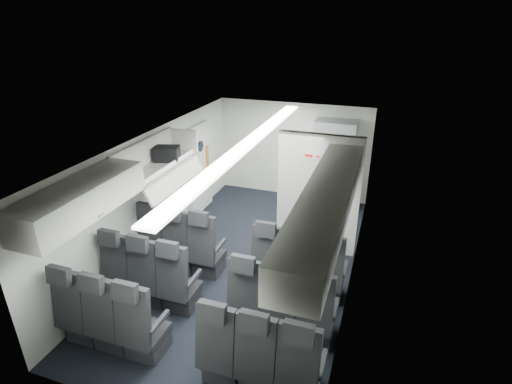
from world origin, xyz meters
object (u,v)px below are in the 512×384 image
Objects in this scene: boarding_door at (199,169)px; flight_attendant at (297,184)px; seat_row_mid at (213,294)px; galley_unit at (333,164)px; seat_row_front at (237,259)px; carry_on_bag at (167,154)px; seat_row_rear at (181,341)px.

boarding_door is 1.16× the size of flight_attendant.
seat_row_mid is 4.30m from galley_unit.
seat_row_front is 2.06m from carry_on_bag.
flight_attendant reaches higher than seat_row_mid.
flight_attendant is (0.39, 3.20, 0.40)m from seat_row_mid.
galley_unit is 3.69m from carry_on_bag.
seat_row_rear is (0.00, -0.90, 0.00)m from seat_row_mid.
galley_unit reaches higher than flight_attendant.
seat_row_front is 1.00× the size of seat_row_mid.
seat_row_front is 1.80m from seat_row_rear.
seat_row_rear is 4.25m from boarding_door.
seat_row_rear is at bearing -90.00° from seat_row_mid.
carry_on_bag is (-1.42, 0.55, 1.39)m from seat_row_front.
flight_attendant reaches higher than seat_row_rear.
carry_on_bag reaches higher than seat_row_rear.
carry_on_bag reaches higher than boarding_door.
galley_unit is at bearing 77.12° from seat_row_mid.
seat_row_mid is at bearing -61.23° from boarding_door.
seat_row_front is 2.36m from flight_attendant.
flight_attendant is (0.39, 4.10, 0.40)m from seat_row_rear.
carry_on_bag is (-2.37, -2.70, 0.84)m from galley_unit.
seat_row_mid is at bearing 90.00° from seat_row_rear.
galley_unit reaches higher than seat_row_front.
galley_unit is (0.95, 4.15, 0.55)m from seat_row_mid.
seat_row_mid is at bearing -90.00° from seat_row_front.
galley_unit reaches higher than boarding_door.
boarding_door is (-1.64, 2.99, 0.55)m from seat_row_mid.
galley_unit is 4.73× the size of carry_on_bag.
seat_row_front is 2.08× the size of flight_attendant.
flight_attendant is (2.03, 0.21, -0.16)m from boarding_door.
seat_row_rear is 1.75× the size of galley_unit.
seat_row_front is at bearing -169.96° from flight_attendant.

